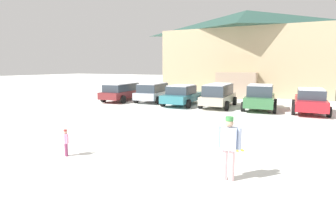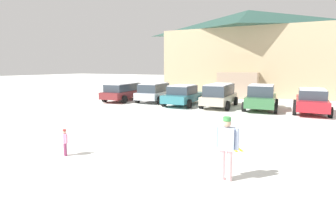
% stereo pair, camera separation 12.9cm
% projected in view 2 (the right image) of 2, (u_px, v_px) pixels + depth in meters
% --- Properties ---
extents(ground, '(160.00, 160.00, 0.00)m').
position_uv_depth(ground, '(21.00, 189.00, 6.28)').
color(ground, white).
extents(ski_lodge, '(17.23, 10.58, 8.95)m').
position_uv_depth(ski_lodge, '(247.00, 52.00, 28.48)').
color(ski_lodge, tan).
rests_on(ski_lodge, ground).
extents(parked_maroon_van, '(2.45, 4.88, 1.52)m').
position_uv_depth(parked_maroon_van, '(123.00, 91.00, 22.63)').
color(parked_maroon_van, maroon).
rests_on(parked_maroon_van, ground).
extents(parked_silver_wagon, '(2.51, 4.20, 1.57)m').
position_uv_depth(parked_silver_wagon, '(154.00, 92.00, 21.91)').
color(parked_silver_wagon, '#B5BDC8').
rests_on(parked_silver_wagon, ground).
extents(parked_teal_hatchback, '(2.33, 4.41, 1.55)m').
position_uv_depth(parked_teal_hatchback, '(183.00, 95.00, 19.96)').
color(parked_teal_hatchback, '#2C737E').
rests_on(parked_teal_hatchback, ground).
extents(parked_beige_suv, '(2.18, 4.55, 1.68)m').
position_uv_depth(parked_beige_suv, '(219.00, 95.00, 19.08)').
color(parked_beige_suv, '#AEA592').
rests_on(parked_beige_suv, ground).
extents(parked_green_coupe, '(2.37, 4.22, 1.73)m').
position_uv_depth(parked_green_coupe, '(261.00, 97.00, 17.82)').
color(parked_green_coupe, '#346A3E').
rests_on(parked_green_coupe, ground).
extents(parked_red_sedan, '(2.18, 4.60, 1.56)m').
position_uv_depth(parked_red_sedan, '(311.00, 100.00, 16.61)').
color(parked_red_sedan, '#B41D26').
rests_on(parked_red_sedan, ground).
extents(skier_adult_in_blue_parka, '(0.62, 0.28, 1.67)m').
position_uv_depth(skier_adult_in_blue_parka, '(226.00, 145.00, 6.67)').
color(skier_adult_in_blue_parka, beige).
rests_on(skier_adult_in_blue_parka, ground).
extents(skier_child_in_pink_snowsuit, '(0.30, 0.21, 0.89)m').
position_uv_depth(skier_child_in_pink_snowsuit, '(65.00, 141.00, 8.59)').
color(skier_child_in_pink_snowsuit, '#7D3256').
rests_on(skier_child_in_pink_snowsuit, ground).
extents(pair_of_skis, '(1.07, 1.28, 0.08)m').
position_uv_depth(pair_of_skis, '(231.00, 145.00, 9.74)').
color(pair_of_skis, yellow).
rests_on(pair_of_skis, ground).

